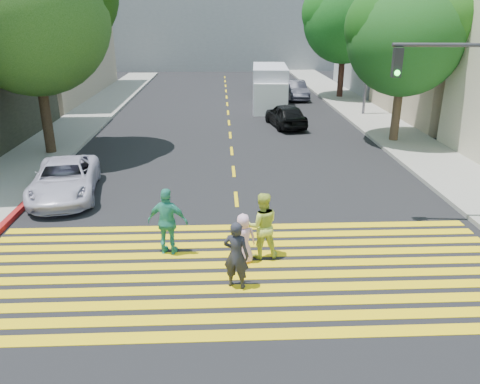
{
  "coord_description": "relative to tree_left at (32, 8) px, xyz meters",
  "views": [
    {
      "loc": [
        -0.5,
        -8.72,
        5.86
      ],
      "look_at": [
        0.0,
        3.0,
        1.4
      ],
      "focal_mm": 35.0,
      "sensor_mm": 36.0,
      "label": 1
    }
  ],
  "objects": [
    {
      "name": "tree_left",
      "position": [
        0.0,
        0.0,
        0.0
      ],
      "size": [
        8.23,
        8.21,
        9.06
      ],
      "rotation": [
        0.0,
        0.0,
        0.4
      ],
      "color": "black",
      "rests_on": "ground"
    },
    {
      "name": "lane_line",
      "position": [
        7.97,
        10.76,
        -6.1
      ],
      "size": [
        0.12,
        34.4,
        0.01
      ],
      "color": "yellow",
      "rests_on": "ground"
    },
    {
      "name": "pedestrian_extra",
      "position": [
        6.08,
        -9.48,
        -5.21
      ],
      "size": [
        1.12,
        0.64,
        1.79
      ],
      "primitive_type": "imported",
      "rotation": [
        0.0,
        0.0,
        2.94
      ],
      "color": "teal",
      "rests_on": "ground"
    },
    {
      "name": "crosswalk",
      "position": [
        7.97,
        -10.47,
        -6.1
      ],
      "size": [
        13.4,
        5.3,
        0.01
      ],
      "color": "yellow",
      "rests_on": "ground"
    },
    {
      "name": "tree_right_far",
      "position": [
        16.47,
        14.34,
        -0.35
      ],
      "size": [
        7.23,
        6.86,
        8.52
      ],
      "rotation": [
        0.0,
        0.0,
        -0.19
      ],
      "color": "#3C1B15",
      "rests_on": "ground"
    },
    {
      "name": "pedestrian_man",
      "position": [
        7.78,
        -11.18,
        -5.29
      ],
      "size": [
        0.69,
        0.57,
        1.63
      ],
      "primitive_type": "imported",
      "rotation": [
        0.0,
        0.0,
        2.79
      ],
      "color": "#23232C",
      "rests_on": "ground"
    },
    {
      "name": "building_right_grey",
      "position": [
        22.97,
        18.26,
        -1.11
      ],
      "size": [
        10.0,
        10.0,
        10.0
      ],
      "primitive_type": "cube",
      "color": "gray",
      "rests_on": "ground"
    },
    {
      "name": "backdrop_block",
      "position": [
        7.97,
        36.26,
        -0.11
      ],
      "size": [
        30.0,
        8.0,
        12.0
      ],
      "primitive_type": "cube",
      "color": "gray",
      "rests_on": "ground"
    },
    {
      "name": "white_van",
      "position": [
        10.75,
        10.64,
        -4.82
      ],
      "size": [
        2.57,
        5.91,
        2.72
      ],
      "rotation": [
        0.0,
        0.0,
        -0.07
      ],
      "color": "silver",
      "rests_on": "ground"
    },
    {
      "name": "pedestrian_child",
      "position": [
        7.99,
        -10.02,
        -5.46
      ],
      "size": [
        0.69,
        0.51,
        1.29
      ],
      "primitive_type": "imported",
      "rotation": [
        0.0,
        0.0,
        3.3
      ],
      "color": "#E9B0D3",
      "rests_on": "ground"
    },
    {
      "name": "curb_red",
      "position": [
        1.07,
        -5.74,
        -6.03
      ],
      "size": [
        0.2,
        8.0,
        0.16
      ],
      "primitive_type": "cube",
      "color": "maroon",
      "rests_on": "ground"
    },
    {
      "name": "silver_car",
      "position": [
        11.49,
        19.25,
        -5.42
      ],
      "size": [
        2.21,
        4.87,
        1.38
      ],
      "primitive_type": "imported",
      "rotation": [
        0.0,
        0.0,
        3.2
      ],
      "color": "gray",
      "rests_on": "ground"
    },
    {
      "name": "building_left_tan",
      "position": [
        -8.03,
        16.26,
        -1.11
      ],
      "size": [
        12.0,
        16.0,
        10.0
      ],
      "primitive_type": "cube",
      "color": "tan",
      "rests_on": "ground"
    },
    {
      "name": "pedestrian_woman",
      "position": [
        8.48,
        -9.76,
        -5.23
      ],
      "size": [
        0.91,
        0.74,
        1.75
      ],
      "primitive_type": "imported",
      "rotation": [
        0.0,
        0.0,
        3.23
      ],
      "color": "#C5D84A",
      "rests_on": "ground"
    },
    {
      "name": "ground",
      "position": [
        7.97,
        -11.74,
        -6.11
      ],
      "size": [
        120.0,
        120.0,
        0.0
      ],
      "primitive_type": "plane",
      "color": "black"
    },
    {
      "name": "white_sedan",
      "position": [
        2.13,
        -5.19,
        -5.49
      ],
      "size": [
        2.73,
        4.69,
        1.23
      ],
      "primitive_type": "imported",
      "rotation": [
        0.0,
        0.0,
        0.16
      ],
      "color": "silver",
      "rests_on": "ground"
    },
    {
      "name": "sidewalk_left",
      "position": [
        -0.53,
        10.26,
        -6.03
      ],
      "size": [
        3.0,
        40.0,
        0.15
      ],
      "primitive_type": "cube",
      "color": "gray",
      "rests_on": "ground"
    },
    {
      "name": "dark_car_near",
      "position": [
        11.09,
        5.09,
        -5.45
      ],
      "size": [
        2.18,
        4.05,
        1.31
      ],
      "primitive_type": "imported",
      "rotation": [
        0.0,
        0.0,
        3.31
      ],
      "color": "black",
      "rests_on": "ground"
    },
    {
      "name": "street_lamp",
      "position": [
        16.07,
        7.77,
        -1.1
      ],
      "size": [
        1.97,
        0.31,
        8.71
      ],
      "rotation": [
        0.0,
        0.0,
        0.06
      ],
      "color": "slate",
      "rests_on": "ground"
    },
    {
      "name": "sidewalk_right",
      "position": [
        16.47,
        3.26,
        -6.03
      ],
      "size": [
        3.0,
        60.0,
        0.15
      ],
      "primitive_type": "cube",
      "color": "gray",
      "rests_on": "ground"
    },
    {
      "name": "tree_right_near",
      "position": [
        15.98,
        1.46,
        -0.97
      ],
      "size": [
        6.92,
        6.68,
        7.59
      ],
      "rotation": [
        0.0,
        0.0,
        -0.35
      ],
      "color": "#3A291C",
      "rests_on": "ground"
    },
    {
      "name": "dark_car_parked",
      "position": [
        13.02,
        14.18,
        -5.44
      ],
      "size": [
        1.6,
        4.1,
        1.33
      ],
      "primitive_type": "imported",
      "rotation": [
        0.0,
        0.0,
        0.05
      ],
      "color": "#21222E",
      "rests_on": "ground"
    }
  ]
}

